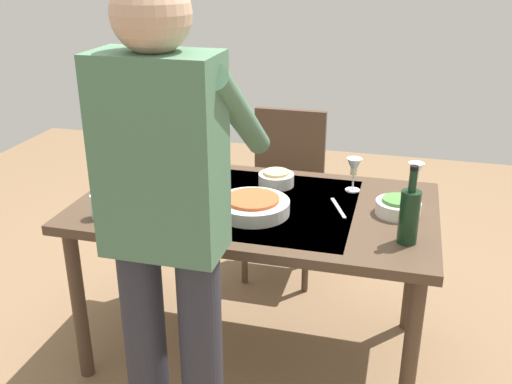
{
  "coord_description": "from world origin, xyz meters",
  "views": [
    {
      "loc": [
        -0.57,
        2.18,
        1.73
      ],
      "look_at": [
        0.0,
        0.0,
        0.8
      ],
      "focal_mm": 41.03,
      "sensor_mm": 36.0,
      "label": 1
    }
  ],
  "objects_px": {
    "person_server": "(167,222)",
    "dinner_plate_near": "(168,195)",
    "water_cup_near_left": "(99,206)",
    "chair_near": "(286,182)",
    "wine_glass_left": "(354,168)",
    "side_bowl_salad": "(398,206)",
    "dining_table": "(256,220)",
    "side_bowl_bread": "(276,178)",
    "wine_glass_right": "(415,173)",
    "wine_bottle": "(409,215)",
    "water_cup_near_right": "(129,208)",
    "serving_bowl_pasta": "(253,206)"
  },
  "relations": [
    {
      "from": "dinner_plate_near",
      "to": "chair_near",
      "type": "bearing_deg",
      "value": -112.55
    },
    {
      "from": "dining_table",
      "to": "water_cup_near_left",
      "type": "distance_m",
      "value": 0.65
    },
    {
      "from": "dining_table",
      "to": "person_server",
      "type": "xyz_separation_m",
      "value": [
        0.1,
        0.69,
        0.3
      ]
    },
    {
      "from": "dining_table",
      "to": "dinner_plate_near",
      "type": "relative_size",
      "value": 6.48
    },
    {
      "from": "person_server",
      "to": "wine_glass_right",
      "type": "relative_size",
      "value": 11.19
    },
    {
      "from": "person_server",
      "to": "wine_glass_left",
      "type": "xyz_separation_m",
      "value": [
        -0.48,
        -0.93,
        -0.11
      ]
    },
    {
      "from": "wine_glass_right",
      "to": "dining_table",
      "type": "bearing_deg",
      "value": 21.38
    },
    {
      "from": "wine_glass_right",
      "to": "side_bowl_bread",
      "type": "bearing_deg",
      "value": 3.18
    },
    {
      "from": "serving_bowl_pasta",
      "to": "wine_glass_left",
      "type": "bearing_deg",
      "value": -136.89
    },
    {
      "from": "chair_near",
      "to": "person_server",
      "type": "height_order",
      "value": "person_server"
    },
    {
      "from": "chair_near",
      "to": "side_bowl_salad",
      "type": "relative_size",
      "value": 5.06
    },
    {
      "from": "side_bowl_salad",
      "to": "side_bowl_bread",
      "type": "bearing_deg",
      "value": -18.12
    },
    {
      "from": "dining_table",
      "to": "wine_bottle",
      "type": "relative_size",
      "value": 5.04
    },
    {
      "from": "dining_table",
      "to": "serving_bowl_pasta",
      "type": "height_order",
      "value": "serving_bowl_pasta"
    },
    {
      "from": "chair_near",
      "to": "wine_glass_right",
      "type": "distance_m",
      "value": 0.94
    },
    {
      "from": "chair_near",
      "to": "wine_bottle",
      "type": "relative_size",
      "value": 3.07
    },
    {
      "from": "dinner_plate_near",
      "to": "wine_bottle",
      "type": "bearing_deg",
      "value": 170.1
    },
    {
      "from": "chair_near",
      "to": "water_cup_near_left",
      "type": "height_order",
      "value": "chair_near"
    },
    {
      "from": "side_bowl_salad",
      "to": "water_cup_near_left",
      "type": "bearing_deg",
      "value": 16.37
    },
    {
      "from": "wine_glass_left",
      "to": "serving_bowl_pasta",
      "type": "bearing_deg",
      "value": 43.11
    },
    {
      "from": "person_server",
      "to": "water_cup_near_left",
      "type": "xyz_separation_m",
      "value": [
        0.47,
        -0.39,
        -0.17
      ]
    },
    {
      "from": "dining_table",
      "to": "person_server",
      "type": "height_order",
      "value": "person_server"
    },
    {
      "from": "wine_bottle",
      "to": "wine_glass_left",
      "type": "xyz_separation_m",
      "value": [
        0.24,
        -0.44,
        -0.01
      ]
    },
    {
      "from": "chair_near",
      "to": "wine_glass_left",
      "type": "xyz_separation_m",
      "value": [
        -0.42,
        0.57,
        0.32
      ]
    },
    {
      "from": "wine_glass_left",
      "to": "water_cup_near_right",
      "type": "distance_m",
      "value": 0.97
    },
    {
      "from": "person_server",
      "to": "water_cup_near_right",
      "type": "relative_size",
      "value": 17.53
    },
    {
      "from": "chair_near",
      "to": "person_server",
      "type": "relative_size",
      "value": 0.54
    },
    {
      "from": "side_bowl_salad",
      "to": "dinner_plate_near",
      "type": "xyz_separation_m",
      "value": [
        0.97,
        0.07,
        -0.03
      ]
    },
    {
      "from": "chair_near",
      "to": "water_cup_near_left",
      "type": "xyz_separation_m",
      "value": [
        0.52,
        1.1,
        0.27
      ]
    },
    {
      "from": "dining_table",
      "to": "chair_near",
      "type": "distance_m",
      "value": 0.82
    },
    {
      "from": "chair_near",
      "to": "side_bowl_salad",
      "type": "xyz_separation_m",
      "value": [
        -0.62,
        0.77,
        0.25
      ]
    },
    {
      "from": "person_server",
      "to": "dining_table",
      "type": "bearing_deg",
      "value": -98.21
    },
    {
      "from": "person_server",
      "to": "wine_bottle",
      "type": "xyz_separation_m",
      "value": [
        -0.72,
        -0.48,
        -0.11
      ]
    },
    {
      "from": "chair_near",
      "to": "wine_bottle",
      "type": "xyz_separation_m",
      "value": [
        -0.66,
        1.01,
        0.33
      ]
    },
    {
      "from": "person_server",
      "to": "wine_bottle",
      "type": "height_order",
      "value": "person_server"
    },
    {
      "from": "water_cup_near_left",
      "to": "serving_bowl_pasta",
      "type": "height_order",
      "value": "water_cup_near_left"
    },
    {
      "from": "chair_near",
      "to": "serving_bowl_pasta",
      "type": "xyz_separation_m",
      "value": [
        -0.05,
        0.91,
        0.25
      ]
    },
    {
      "from": "wine_glass_right",
      "to": "dinner_plate_near",
      "type": "bearing_deg",
      "value": 15.14
    },
    {
      "from": "wine_glass_left",
      "to": "person_server",
      "type": "bearing_deg",
      "value": 62.76
    },
    {
      "from": "dining_table",
      "to": "wine_bottle",
      "type": "bearing_deg",
      "value": 161.82
    },
    {
      "from": "chair_near",
      "to": "dining_table",
      "type": "bearing_deg",
      "value": 92.94
    },
    {
      "from": "wine_glass_left",
      "to": "dinner_plate_near",
      "type": "distance_m",
      "value": 0.82
    },
    {
      "from": "dining_table",
      "to": "side_bowl_bread",
      "type": "relative_size",
      "value": 9.32
    },
    {
      "from": "person_server",
      "to": "water_cup_near_right",
      "type": "xyz_separation_m",
      "value": [
        0.34,
        -0.41,
        -0.17
      ]
    },
    {
      "from": "water_cup_near_left",
      "to": "chair_near",
      "type": "bearing_deg",
      "value": -115.33
    },
    {
      "from": "side_bowl_salad",
      "to": "dinner_plate_near",
      "type": "relative_size",
      "value": 0.78
    },
    {
      "from": "wine_bottle",
      "to": "side_bowl_bread",
      "type": "relative_size",
      "value": 1.85
    },
    {
      "from": "person_server",
      "to": "dinner_plate_near",
      "type": "distance_m",
      "value": 0.75
    },
    {
      "from": "dining_table",
      "to": "dinner_plate_near",
      "type": "height_order",
      "value": "dinner_plate_near"
    },
    {
      "from": "chair_near",
      "to": "dinner_plate_near",
      "type": "bearing_deg",
      "value": 67.45
    }
  ]
}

